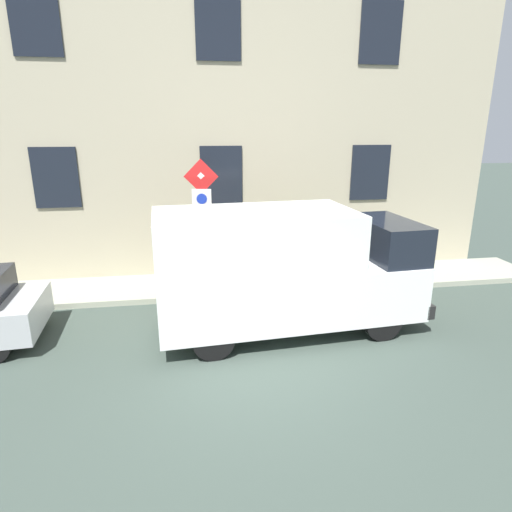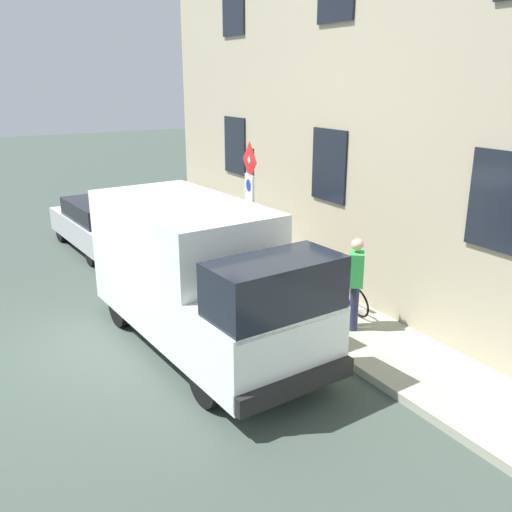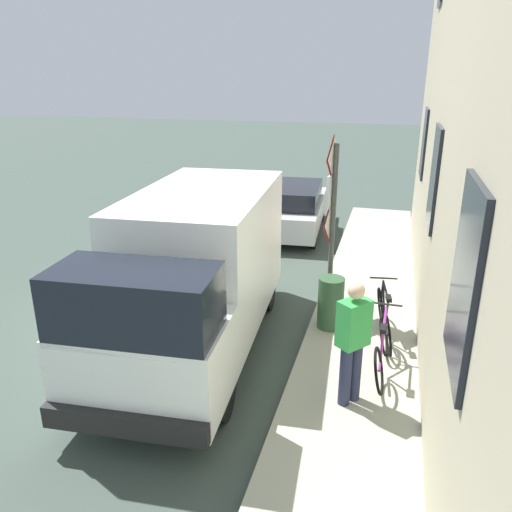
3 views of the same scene
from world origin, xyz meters
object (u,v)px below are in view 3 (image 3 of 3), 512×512
parked_hatchback (290,207)px  bicycle_purple (382,349)px  litter_bin (331,303)px  delivery_van (195,270)px  pedestrian (353,339)px  sign_post_stacked (331,206)px  bicycle_black (384,317)px

parked_hatchback → bicycle_purple: bearing=-162.0°
parked_hatchback → litter_bin: (1.90, -5.72, -0.14)m
delivery_van → litter_bin: delivery_van is taller
parked_hatchback → pedestrian: bearing=-166.7°
sign_post_stacked → litter_bin: bearing=-75.8°
sign_post_stacked → delivery_van: sign_post_stacked is taller
bicycle_black → pedestrian: 2.01m
parked_hatchback → litter_bin: parked_hatchback is taller
sign_post_stacked → litter_bin: sign_post_stacked is taller
parked_hatchback → litter_bin: bearing=-165.7°
bicycle_black → pedestrian: size_ratio=0.99×
pedestrian → delivery_van: bearing=-163.7°
bicycle_black → litter_bin: bearing=71.3°
bicycle_black → litter_bin: size_ratio=1.90×
delivery_van → bicycle_black: (2.96, 0.79, -0.82)m
parked_hatchback → litter_bin: size_ratio=4.57×
delivery_van → litter_bin: 2.39m
pedestrian → litter_bin: pedestrian is taller
bicycle_purple → pedestrian: bearing=157.7°
parked_hatchback → bicycle_black: 6.51m
delivery_van → parked_hatchback: bearing=174.5°
bicycle_purple → sign_post_stacked: bearing=32.0°
sign_post_stacked → parked_hatchback: sign_post_stacked is taller
litter_bin → bicycle_black: bearing=-10.2°
sign_post_stacked → bicycle_purple: size_ratio=1.80×
bicycle_purple → pedestrian: 1.08m
delivery_van → bicycle_black: size_ratio=3.19×
delivery_van → bicycle_purple: 3.08m
bicycle_purple → bicycle_black: 1.05m
delivery_van → bicycle_black: delivery_van is taller
sign_post_stacked → bicycle_purple: bearing=-59.6°
pedestrian → bicycle_black: bearing=118.2°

